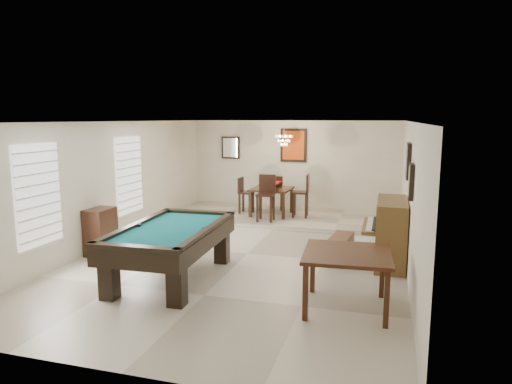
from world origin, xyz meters
The scene contains 25 objects.
ground_plane centered at (0.00, 0.00, -0.01)m, with size 6.00×9.00×0.02m, color beige.
wall_back centered at (0.00, 4.50, 1.30)m, with size 6.00×0.04×2.60m, color silver.
wall_front centered at (0.00, -4.50, 1.30)m, with size 6.00×0.04×2.60m, color silver.
wall_left centered at (-3.00, 0.00, 1.30)m, with size 0.04×9.00×2.60m, color silver.
wall_right centered at (3.00, 0.00, 1.30)m, with size 0.04×9.00×2.60m, color silver.
ceiling centered at (0.00, 0.00, 2.60)m, with size 6.00×9.00×0.04m, color white.
dining_step centered at (0.00, 3.25, 0.06)m, with size 6.00×2.50×0.12m, color beige.
window_left_front centered at (-2.97, -2.20, 1.40)m, with size 0.06×1.00×1.70m, color white.
window_left_rear centered at (-2.97, 0.60, 1.40)m, with size 0.06×1.00×1.70m, color white.
pool_table centered at (-0.80, -1.71, 0.43)m, with size 1.41×2.60×0.87m, color black, non-canonical shape.
square_table centered at (2.11, -2.13, 0.41)m, with size 1.19×1.19×0.82m, color #33180C, non-canonical shape.
upright_piano centered at (2.58, 0.10, 0.60)m, with size 0.81×1.44×1.20m, color brown, non-canonical shape.
piano_bench centered at (1.82, 0.03, 0.24)m, with size 0.34×0.88×0.49m, color brown.
apothecary_chest centered at (-2.78, -0.83, 0.46)m, with size 0.41×0.61×0.92m, color black.
dining_table centered at (-0.31, 3.16, 0.54)m, with size 1.02×1.02×0.84m, color black, non-canonical shape.
flower_vase centered at (-0.31, 3.16, 1.07)m, with size 0.13×0.13×0.23m, color red, non-canonical shape.
dining_chair_south centered at (-0.27, 2.41, 0.70)m, with size 0.43×0.43×1.15m, color black, non-canonical shape.
dining_chair_north centered at (-0.33, 3.91, 0.60)m, with size 0.36×0.36×0.97m, color black, non-canonical shape.
dining_chair_west centered at (-1.02, 3.20, 0.61)m, with size 0.36×0.36×0.97m, color black, non-canonical shape.
dining_chair_east centered at (0.47, 3.14, 0.68)m, with size 0.41×0.41×1.11m, color black, non-canonical shape.
chandelier centered at (0.00, 3.20, 2.20)m, with size 0.44×0.44×0.60m, color #FFE5B2, non-canonical shape.
back_painting centered at (0.00, 4.46, 1.90)m, with size 0.75×0.06×0.95m, color #D84C14.
back_mirror centered at (-1.90, 4.46, 1.80)m, with size 0.55×0.06×0.65m, color white.
right_picture_upper centered at (2.96, 0.30, 1.90)m, with size 0.06×0.55×0.65m, color slate.
right_picture_lower centered at (2.96, -1.00, 1.70)m, with size 0.06×0.45×0.55m, color gray.
Camera 1 is at (2.59, -8.37, 2.67)m, focal length 32.00 mm.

